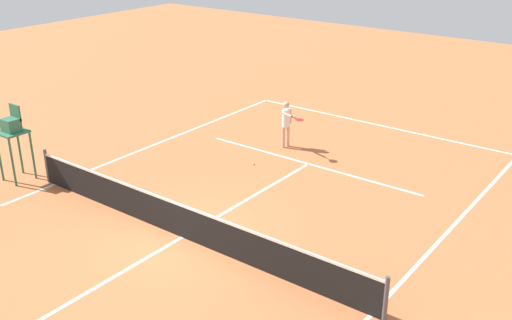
# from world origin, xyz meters

# --- Properties ---
(ground_plane) EXTENTS (60.00, 60.00, 0.00)m
(ground_plane) POSITION_xyz_m (0.00, 0.00, 0.00)
(ground_plane) COLOR #C66B3D
(court_lines) EXTENTS (10.89, 22.22, 0.01)m
(court_lines) POSITION_xyz_m (0.00, 0.00, 0.00)
(court_lines) COLOR white
(court_lines) RESTS_ON ground
(tennis_net) EXTENTS (11.49, 0.10, 1.07)m
(tennis_net) POSITION_xyz_m (0.00, 0.00, 0.50)
(tennis_net) COLOR #4C4C51
(tennis_net) RESTS_ON ground
(player_serving) EXTENTS (1.19, 0.88, 1.68)m
(player_serving) POSITION_xyz_m (1.45, -6.89, 1.00)
(player_serving) COLOR #D8A884
(player_serving) RESTS_ON ground
(tennis_ball) EXTENTS (0.07, 0.07, 0.07)m
(tennis_ball) POSITION_xyz_m (1.43, -4.93, 0.03)
(tennis_ball) COLOR #CCE033
(tennis_ball) RESTS_ON ground
(umpire_chair) EXTENTS (0.80, 0.80, 2.41)m
(umpire_chair) POSITION_xyz_m (6.60, 0.42, 1.61)
(umpire_chair) COLOR #2D6B4C
(umpire_chair) RESTS_ON ground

